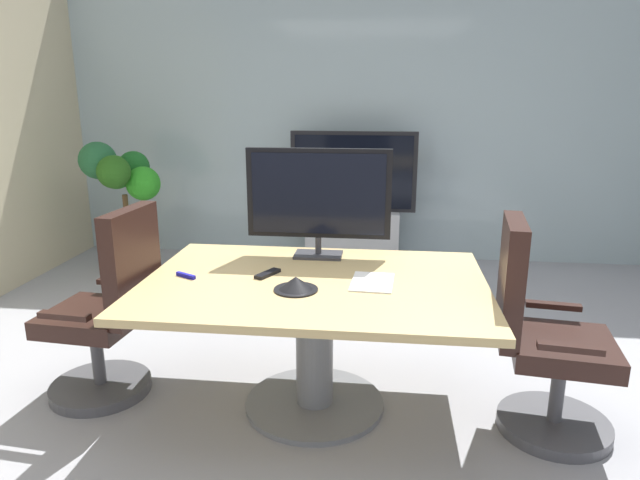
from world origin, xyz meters
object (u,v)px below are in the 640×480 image
tv_monitor (318,196)px  conference_phone (296,284)px  office_chair_left (109,320)px  wall_display_unit (353,221)px  remote_control (268,274)px  conference_table (314,314)px  potted_plant (122,187)px  office_chair_right (542,346)px

tv_monitor → conference_phone: 0.68m
office_chair_left → wall_display_unit: size_ratio=0.83×
conference_phone → remote_control: bearing=131.7°
conference_table → wall_display_unit: size_ratio=1.35×
tv_monitor → remote_control: tv_monitor is taller
potted_plant → remote_control: (1.82, -2.11, -0.07)m
tv_monitor → wall_display_unit: size_ratio=0.64×
tv_monitor → office_chair_right: bearing=-23.5°
conference_table → conference_phone: (-0.07, -0.16, 0.22)m
remote_control → office_chair_right: bearing=21.3°
wall_display_unit → potted_plant: wall_display_unit is taller
office_chair_right → remote_control: bearing=92.4°
office_chair_left → conference_phone: 1.13m
office_chair_left → conference_table: bearing=95.3°
office_chair_right → wall_display_unit: bearing=29.7°
office_chair_right → conference_phone: office_chair_right is taller
office_chair_right → remote_control: 1.44m
wall_display_unit → conference_table: bearing=-90.9°
conference_phone → potted_plant: bearing=130.9°
office_chair_left → potted_plant: potted_plant is taller
office_chair_right → potted_plant: bearing=62.7°
office_chair_right → tv_monitor: size_ratio=1.30×
office_chair_right → tv_monitor: tv_monitor is taller
tv_monitor → conference_phone: tv_monitor is taller
wall_display_unit → remote_control: bearing=-96.7°
wall_display_unit → conference_phone: size_ratio=5.95×
conference_phone → remote_control: size_ratio=1.29×
tv_monitor → potted_plant: bearing=140.0°
office_chair_left → tv_monitor: bearing=116.9°
potted_plant → office_chair_left: bearing=-66.7°
tv_monitor → remote_control: (-0.23, -0.39, -0.35)m
office_chair_right → potted_plant: 3.94m
wall_display_unit → potted_plant: bearing=-168.0°
conference_table → remote_control: (-0.26, 0.05, 0.20)m
tv_monitor → wall_display_unit: 2.27m
office_chair_right → tv_monitor: 1.43m
wall_display_unit → remote_control: 2.60m
remote_control → conference_table: bearing=15.0°
conference_table → office_chair_left: bearing=-179.6°
conference_table → office_chair_left: office_chair_left is taller
conference_table → conference_phone: size_ratio=8.05×
tv_monitor → wall_display_unit: tv_monitor is taller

